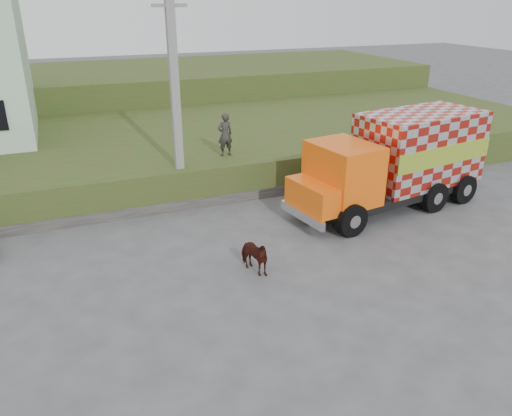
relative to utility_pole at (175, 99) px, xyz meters
name	(u,v)px	position (x,y,z in m)	size (l,w,h in m)	color
ground	(248,251)	(1.00, -4.60, -4.08)	(120.00, 120.00, 0.00)	#474749
embankment	(174,147)	(1.00, 5.40, -3.33)	(40.00, 12.00, 1.50)	#29501A
embankment_far	(133,91)	(1.00, 17.40, -2.58)	(40.00, 12.00, 3.00)	#29501A
retaining_strip	(158,207)	(-1.00, -0.40, -3.88)	(16.00, 0.50, 0.40)	#595651
utility_pole	(175,99)	(0.00, 0.00, 0.00)	(1.20, 0.30, 8.00)	gray
cargo_truck	(398,161)	(7.59, -3.13, -2.27)	(8.17, 3.78, 3.51)	black
cow	(253,256)	(0.67, -5.86, -3.53)	(0.58, 1.28, 1.08)	#36110D
pedestrian	(225,134)	(2.13, 0.90, -1.71)	(0.63, 0.41, 1.73)	#2A2826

